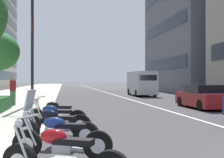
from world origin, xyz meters
TOP-DOWN VIEW (x-y plane):
  - sidewalk_right_plaza at (30.00, 10.35)m, footprint 160.00×8.40m
  - lane_centre_stripe at (35.00, 0.00)m, footprint 110.00×0.16m
  - motorcycle_mid_row at (1.44, 5.65)m, footprint 0.75×2.10m
  - motorcycle_second_in_row at (2.66, 5.78)m, footprint 1.03×2.11m
  - motorcycle_under_tarp at (4.15, 5.85)m, footprint 0.91×2.15m
  - motorcycle_by_sign_pole at (5.61, 5.82)m, footprint 0.96×2.05m
  - car_following_behind at (11.24, -2.54)m, footprint 4.32×1.89m
  - delivery_van_ahead at (24.91, -2.53)m, footprint 5.67×2.21m
  - street_lamp_with_banners at (13.94, 7.10)m, footprint 1.26×2.78m
  - pedestrian_on_plaza at (13.32, 8.57)m, footprint 0.43×0.31m

SIDE VIEW (x-z plane):
  - lane_centre_stripe at x=35.00m, z-range 0.00..0.01m
  - sidewalk_right_plaza at x=30.00m, z-range 0.00..0.15m
  - motorcycle_by_sign_pole at x=5.61m, z-range -0.13..0.96m
  - motorcycle_under_tarp at x=4.15m, z-range -0.13..0.97m
  - motorcycle_second_in_row at x=2.66m, z-range -0.13..0.97m
  - motorcycle_mid_row at x=1.44m, z-range -0.30..1.17m
  - car_following_behind at x=11.24m, z-range -0.03..1.35m
  - pedestrian_on_plaza at x=13.32m, z-range 0.16..1.89m
  - delivery_van_ahead at x=24.91m, z-range 0.09..2.63m
  - street_lamp_with_banners at x=13.94m, z-range 1.02..9.23m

